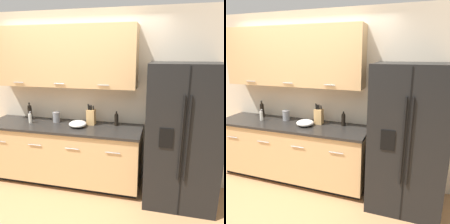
{
  "view_description": "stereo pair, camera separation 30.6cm",
  "coord_description": "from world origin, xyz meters",
  "views": [
    {
      "loc": [
        1.19,
        -1.9,
        1.99
      ],
      "look_at": [
        0.53,
        0.99,
        1.18
      ],
      "focal_mm": 35.0,
      "sensor_mm": 36.0,
      "label": 1
    },
    {
      "loc": [
        1.48,
        -1.81,
        1.99
      ],
      "look_at": [
        0.53,
        0.99,
        1.18
      ],
      "focal_mm": 35.0,
      "sensor_mm": 36.0,
      "label": 2
    }
  ],
  "objects": [
    {
      "name": "knife_block",
      "position": [
        0.18,
        1.11,
        1.06
      ],
      "size": [
        0.12,
        0.11,
        0.32
      ],
      "color": "tan",
      "rests_on": "counter_unit"
    },
    {
      "name": "oil_bottle",
      "position": [
        0.56,
        1.15,
        1.04
      ],
      "size": [
        0.06,
        0.06,
        0.22
      ],
      "color": "black",
      "rests_on": "counter_unit"
    },
    {
      "name": "wine_bottle",
      "position": [
        -0.87,
        1.14,
        1.06
      ],
      "size": [
        0.07,
        0.07,
        0.28
      ],
      "color": "black",
      "rests_on": "counter_unit"
    },
    {
      "name": "mixing_bowl",
      "position": [
        0.02,
        0.96,
        0.98
      ],
      "size": [
        0.26,
        0.26,
        0.09
      ],
      "color": "white",
      "rests_on": "counter_unit"
    },
    {
      "name": "soap_dispenser",
      "position": [
        -0.77,
        0.98,
        1.01
      ],
      "size": [
        0.06,
        0.05,
        0.18
      ],
      "color": "silver",
      "rests_on": "counter_unit"
    },
    {
      "name": "wall_back",
      "position": [
        -0.08,
        1.27,
        1.5
      ],
      "size": [
        10.0,
        0.39,
        2.6
      ],
      "color": "beige",
      "rests_on": "ground_plane"
    },
    {
      "name": "steel_canister",
      "position": [
        -0.39,
        1.11,
        1.02
      ],
      "size": [
        0.12,
        0.12,
        0.18
      ],
      "color": "gray",
      "rests_on": "counter_unit"
    },
    {
      "name": "counter_unit",
      "position": [
        -0.24,
        0.99,
        0.47
      ],
      "size": [
        2.41,
        0.64,
        0.93
      ],
      "color": "black",
      "rests_on": "ground_plane"
    },
    {
      "name": "refrigerator",
      "position": [
        1.48,
        0.92,
        0.94
      ],
      "size": [
        0.9,
        0.77,
        1.87
      ],
      "color": "black",
      "rests_on": "ground_plane"
    }
  ]
}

